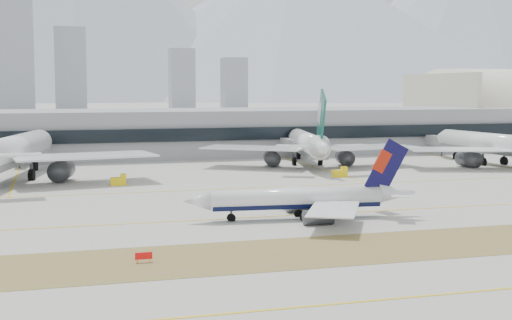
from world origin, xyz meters
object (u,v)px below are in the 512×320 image
object	(u,v)px
widebody_cathay	(308,145)
taxiing_airliner	(305,199)
terminal	(177,132)
widebody_eva	(11,153)
widebody_china_air	(496,145)

from	to	relation	value
widebody_cathay	taxiing_airliner	bearing A→B (deg)	170.85
taxiing_airliner	terminal	xyz separation A→B (m)	(-0.88, 123.40, 4.21)
widebody_eva	terminal	xyz separation A→B (m)	(49.74, 57.22, 0.72)
widebody_eva	widebody_china_air	bearing A→B (deg)	-78.14
taxiing_airliner	widebody_eva	xyz separation A→B (m)	(-50.63, 66.18, 3.48)
terminal	taxiing_airliner	bearing A→B (deg)	-89.59
widebody_cathay	terminal	bearing A→B (deg)	45.53
widebody_eva	widebody_cathay	world-z (taller)	widebody_eva
widebody_china_air	terminal	distance (m)	101.59
taxiing_airliner	widebody_eva	distance (m)	83.40
widebody_eva	widebody_cathay	xyz separation A→B (m)	(80.06, 12.62, -0.86)
widebody_eva	terminal	distance (m)	75.83
widebody_china_air	terminal	world-z (taller)	widebody_china_air
widebody_china_air	terminal	bearing A→B (deg)	50.22
taxiing_airliner	widebody_china_air	world-z (taller)	widebody_china_air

